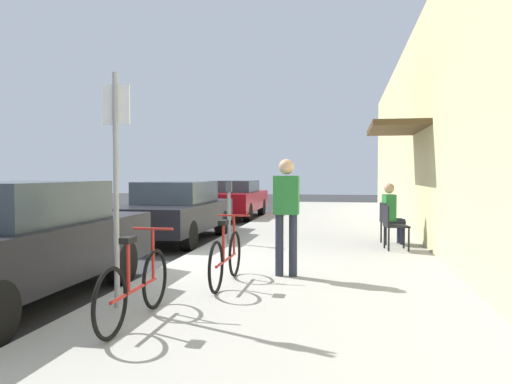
# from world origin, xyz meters

# --- Properties ---
(ground_plane) EXTENTS (60.00, 60.00, 0.00)m
(ground_plane) POSITION_xyz_m (0.00, 0.00, 0.00)
(ground_plane) COLOR #2D2D30
(sidewalk_slab) EXTENTS (4.50, 32.00, 0.12)m
(sidewalk_slab) POSITION_xyz_m (2.25, 2.00, 0.06)
(sidewalk_slab) COLOR #9E9B93
(sidewalk_slab) RESTS_ON ground_plane
(building_facade) EXTENTS (1.40, 32.00, 5.14)m
(building_facade) POSITION_xyz_m (4.64, 2.01, 2.57)
(building_facade) COLOR beige
(building_facade) RESTS_ON ground_plane
(parked_car_0) EXTENTS (1.80, 4.40, 1.51)m
(parked_car_0) POSITION_xyz_m (-1.10, -2.65, 0.77)
(parked_car_0) COLOR black
(parked_car_0) RESTS_ON ground_plane
(parked_car_1) EXTENTS (1.80, 4.40, 1.42)m
(parked_car_1) POSITION_xyz_m (-1.10, 3.20, 0.73)
(parked_car_1) COLOR black
(parked_car_1) RESTS_ON ground_plane
(parked_car_2) EXTENTS (1.80, 4.40, 1.36)m
(parked_car_2) POSITION_xyz_m (-1.10, 9.50, 0.72)
(parked_car_2) COLOR maroon
(parked_car_2) RESTS_ON ground_plane
(parking_meter) EXTENTS (0.12, 0.10, 1.32)m
(parking_meter) POSITION_xyz_m (0.45, 2.23, 0.89)
(parking_meter) COLOR slate
(parking_meter) RESTS_ON sidewalk_slab
(street_sign) EXTENTS (0.32, 0.06, 2.60)m
(street_sign) POSITION_xyz_m (0.40, -2.92, 1.64)
(street_sign) COLOR gray
(street_sign) RESTS_ON sidewalk_slab
(bicycle_0) EXTENTS (0.46, 1.71, 0.90)m
(bicycle_0) POSITION_xyz_m (0.83, -3.41, 0.48)
(bicycle_0) COLOR black
(bicycle_0) RESTS_ON sidewalk_slab
(bicycle_1) EXTENTS (0.46, 1.71, 0.90)m
(bicycle_1) POSITION_xyz_m (1.32, -1.58, 0.48)
(bicycle_1) COLOR black
(bicycle_1) RESTS_ON sidewalk_slab
(cafe_chair_0) EXTENTS (0.49, 0.49, 0.87)m
(cafe_chair_0) POSITION_xyz_m (3.80, 1.92, 0.62)
(cafe_chair_0) COLOR black
(cafe_chair_0) RESTS_ON sidewalk_slab
(cafe_chair_1) EXTENTS (0.52, 0.52, 0.87)m
(cafe_chair_1) POSITION_xyz_m (3.80, 2.77, 0.62)
(cafe_chair_1) COLOR black
(cafe_chair_1) RESTS_ON sidewalk_slab
(seated_patron_1) EXTENTS (0.48, 0.42, 1.29)m
(seated_patron_1) POSITION_xyz_m (3.86, 2.78, 0.82)
(seated_patron_1) COLOR #232838
(seated_patron_1) RESTS_ON sidewalk_slab
(pedestrian_standing) EXTENTS (0.36, 0.22, 1.70)m
(pedestrian_standing) POSITION_xyz_m (2.05, -0.91, 1.12)
(pedestrian_standing) COLOR #232838
(pedestrian_standing) RESTS_ON sidewalk_slab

